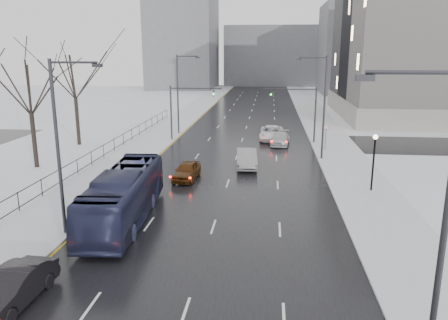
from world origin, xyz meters
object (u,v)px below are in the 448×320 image
(streetlight_l_near, at_px, (61,140))
(sedan_right_far, at_px, (280,139))
(streetlight_r_near, at_px, (438,219))
(streetlight_r_mid, at_px, (322,103))
(mast_signal_right, at_px, (306,108))
(bus, at_px, (124,196))
(tree_park_e, at_px, (79,145))
(sedan_right_near, at_px, (247,158))
(tree_park_d, at_px, (37,168))
(sedan_left_near, at_px, (13,288))
(streetlight_l_far, at_px, (179,90))
(sedan_right_cross, at_px, (272,133))
(mast_signal_left, at_px, (180,106))
(no_uturn_sign, at_px, (326,130))
(sedan_center_near, at_px, (187,171))
(lamppost_r_mid, at_px, (374,154))

(streetlight_l_near, xyz_separation_m, sedan_right_far, (12.67, 26.70, -4.88))
(streetlight_r_near, relative_size, streetlight_r_mid, 1.00)
(streetlight_r_near, height_order, mast_signal_right, streetlight_r_near)
(streetlight_r_near, distance_m, bus, 19.00)
(tree_park_e, xyz_separation_m, sedan_right_near, (19.41, -7.65, 0.89))
(tree_park_d, height_order, streetlight_l_near, streetlight_l_near)
(tree_park_d, xyz_separation_m, sedan_left_near, (10.60, -21.17, 0.80))
(tree_park_d, distance_m, sedan_right_far, 25.67)
(sedan_left_near, xyz_separation_m, bus, (1.56, 9.62, 0.86))
(streetlight_r_mid, relative_size, sedan_right_near, 1.94)
(streetlight_l_far, xyz_separation_m, sedan_right_near, (9.38, -15.65, -4.73))
(streetlight_l_near, bearing_deg, sedan_right_cross, 68.36)
(sedan_right_far, bearing_deg, sedan_left_near, -103.14)
(tree_park_e, distance_m, sedan_left_near, 33.07)
(streetlight_r_mid, xyz_separation_m, sedan_right_far, (-3.67, 6.70, -4.88))
(sedan_right_near, bearing_deg, mast_signal_left, 121.43)
(sedan_right_far, bearing_deg, streetlight_l_far, 163.20)
(tree_park_e, distance_m, sedan_right_cross, 22.38)
(mast_signal_right, bearing_deg, streetlight_l_near, -118.96)
(streetlight_l_near, height_order, sedan_left_near, streetlight_l_near)
(tree_park_d, height_order, bus, tree_park_d)
(streetlight_r_near, distance_m, no_uturn_sign, 34.18)
(no_uturn_sign, distance_m, sedan_left_near, 35.26)
(sedan_right_near, bearing_deg, streetlight_l_near, -124.65)
(streetlight_r_near, height_order, streetlight_r_mid, same)
(tree_park_e, relative_size, sedan_right_cross, 2.26)
(mast_signal_right, distance_m, mast_signal_left, 14.65)
(no_uturn_sign, bearing_deg, sedan_center_near, -136.21)
(streetlight_r_near, relative_size, sedan_right_cross, 1.68)
(streetlight_l_far, bearing_deg, streetlight_r_mid, -36.30)
(streetlight_l_far, distance_m, sedan_right_cross, 12.86)
(sedan_right_cross, bearing_deg, sedan_right_far, -68.81)
(streetlight_r_near, xyz_separation_m, streetlight_l_near, (-16.33, 10.00, 0.00))
(streetlight_l_far, distance_m, mast_signal_left, 4.36)
(sedan_center_near, bearing_deg, no_uturn_sign, 47.47)
(streetlight_r_near, relative_size, streetlight_l_far, 1.00)
(tree_park_e, height_order, streetlight_r_mid, streetlight_r_mid)
(tree_park_e, relative_size, sedan_right_far, 2.81)
(streetlight_l_near, bearing_deg, tree_park_e, 112.69)
(lamppost_r_mid, relative_size, sedan_left_near, 0.92)
(tree_park_d, bearing_deg, sedan_right_near, 7.05)
(mast_signal_right, height_order, sedan_right_cross, mast_signal_right)
(streetlight_r_mid, distance_m, bus, 22.68)
(sedan_right_near, bearing_deg, streetlight_l_far, 116.12)
(streetlight_l_near, height_order, sedan_center_near, streetlight_l_near)
(tree_park_d, bearing_deg, streetlight_r_near, -42.75)
(streetlight_r_mid, xyz_separation_m, sedan_center_near, (-11.67, -8.17, -4.84))
(mast_signal_left, bearing_deg, tree_park_d, -126.80)
(streetlight_l_near, distance_m, sedan_right_cross, 32.00)
(no_uturn_sign, xyz_separation_m, sedan_right_cross, (-5.70, 5.41, -1.43))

